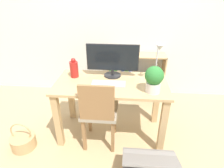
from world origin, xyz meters
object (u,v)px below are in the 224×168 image
at_px(keyboard, 109,84).
at_px(bookshelf, 126,77).
at_px(vase, 74,69).
at_px(basket, 23,141).
at_px(potted_plant, 154,79).
at_px(monitor, 113,59).
at_px(chair, 99,111).
at_px(desk_lamp, 158,59).

height_order(keyboard, bookshelf, bookshelf).
distance_m(vase, bookshelf, 1.14).
bearing_deg(basket, potted_plant, 6.84).
bearing_deg(basket, vase, 39.65).
distance_m(monitor, vase, 0.47).
distance_m(keyboard, basket, 1.22).
height_order(monitor, basket, monitor).
height_order(chair, basket, chair).
bearing_deg(vase, keyboard, -20.89).
xyz_separation_m(vase, desk_lamp, (0.96, -0.04, 0.17)).
xyz_separation_m(monitor, bookshelf, (0.16, 0.76, -0.59)).
bearing_deg(bookshelf, chair, -103.19).
bearing_deg(keyboard, basket, -163.08).
relative_size(chair, basket, 2.51).
bearing_deg(desk_lamp, chair, -153.59).
height_order(monitor, vase, monitor).
relative_size(vase, basket, 0.68).
bearing_deg(bookshelf, monitor, -101.76).
xyz_separation_m(keyboard, potted_plant, (0.47, -0.13, 0.15)).
bearing_deg(keyboard, desk_lamp, 13.49).
bearing_deg(potted_plant, basket, -173.16).
relative_size(potted_plant, chair, 0.32).
bearing_deg(monitor, bookshelf, 78.24).
bearing_deg(basket, chair, 7.62).
distance_m(keyboard, chair, 0.32).
bearing_deg(keyboard, monitor, 83.57).
distance_m(monitor, desk_lamp, 0.52).
distance_m(monitor, basket, 1.43).
height_order(desk_lamp, potted_plant, desk_lamp).
bearing_deg(monitor, basket, -152.40).
xyz_separation_m(monitor, potted_plant, (0.45, -0.35, -0.06)).
distance_m(desk_lamp, basket, 1.82).
height_order(bookshelf, basket, bookshelf).
relative_size(vase, bookshelf, 0.26).
xyz_separation_m(chair, basket, (-0.90, -0.12, -0.40)).
xyz_separation_m(monitor, desk_lamp, (0.50, -0.10, 0.05)).
distance_m(vase, basket, 1.04).
relative_size(monitor, potted_plant, 2.17).
xyz_separation_m(keyboard, chair, (-0.09, -0.18, -0.25)).
xyz_separation_m(vase, bookshelf, (0.61, 0.83, -0.47)).
xyz_separation_m(vase, chair, (0.34, -0.34, -0.35)).
xyz_separation_m(desk_lamp, bookshelf, (-0.34, 0.87, -0.64)).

